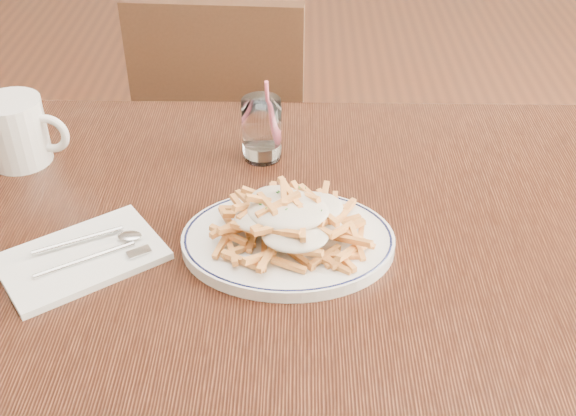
{
  "coord_description": "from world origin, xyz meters",
  "views": [
    {
      "loc": [
        0.06,
        -0.85,
        1.41
      ],
      "look_at": [
        0.04,
        -0.04,
        0.82
      ],
      "focal_mm": 45.0,
      "sensor_mm": 36.0,
      "label": 1
    }
  ],
  "objects_px": {
    "water_glass": "(262,132)",
    "coffee_mug": "(17,131)",
    "loaded_fries": "(288,217)",
    "fries_plate": "(288,241)",
    "chair_far": "(227,131)",
    "table": "(263,268)"
  },
  "relations": [
    {
      "from": "fries_plate",
      "to": "table",
      "type": "bearing_deg",
      "value": 133.2
    },
    {
      "from": "water_glass",
      "to": "coffee_mug",
      "type": "relative_size",
      "value": 1.01
    },
    {
      "from": "loaded_fries",
      "to": "coffee_mug",
      "type": "bearing_deg",
      "value": 153.67
    },
    {
      "from": "table",
      "to": "loaded_fries",
      "type": "xyz_separation_m",
      "value": [
        0.04,
        -0.04,
        0.13
      ]
    },
    {
      "from": "fries_plate",
      "to": "water_glass",
      "type": "relative_size",
      "value": 2.45
    },
    {
      "from": "loaded_fries",
      "to": "water_glass",
      "type": "relative_size",
      "value": 1.54
    },
    {
      "from": "table",
      "to": "water_glass",
      "type": "distance_m",
      "value": 0.24
    },
    {
      "from": "loaded_fries",
      "to": "coffee_mug",
      "type": "xyz_separation_m",
      "value": [
        -0.46,
        0.23,
        0.0
      ]
    },
    {
      "from": "table",
      "to": "fries_plate",
      "type": "height_order",
      "value": "fries_plate"
    },
    {
      "from": "fries_plate",
      "to": "chair_far",
      "type": "bearing_deg",
      "value": 102.32
    },
    {
      "from": "coffee_mug",
      "to": "fries_plate",
      "type": "bearing_deg",
      "value": -26.33
    },
    {
      "from": "fries_plate",
      "to": "coffee_mug",
      "type": "distance_m",
      "value": 0.51
    },
    {
      "from": "table",
      "to": "coffee_mug",
      "type": "bearing_deg",
      "value": 156.27
    },
    {
      "from": "fries_plate",
      "to": "coffee_mug",
      "type": "bearing_deg",
      "value": 153.67
    },
    {
      "from": "fries_plate",
      "to": "water_glass",
      "type": "bearing_deg",
      "value": 101.24
    },
    {
      "from": "loaded_fries",
      "to": "coffee_mug",
      "type": "distance_m",
      "value": 0.51
    },
    {
      "from": "chair_far",
      "to": "fries_plate",
      "type": "bearing_deg",
      "value": -77.68
    },
    {
      "from": "coffee_mug",
      "to": "loaded_fries",
      "type": "bearing_deg",
      "value": -26.33
    },
    {
      "from": "chair_far",
      "to": "water_glass",
      "type": "height_order",
      "value": "water_glass"
    },
    {
      "from": "fries_plate",
      "to": "coffee_mug",
      "type": "relative_size",
      "value": 2.49
    },
    {
      "from": "water_glass",
      "to": "coffee_mug",
      "type": "height_order",
      "value": "water_glass"
    },
    {
      "from": "table",
      "to": "fries_plate",
      "type": "bearing_deg",
      "value": -46.8
    }
  ]
}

